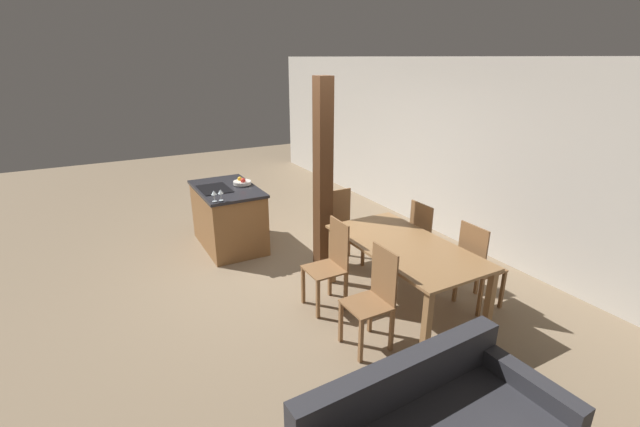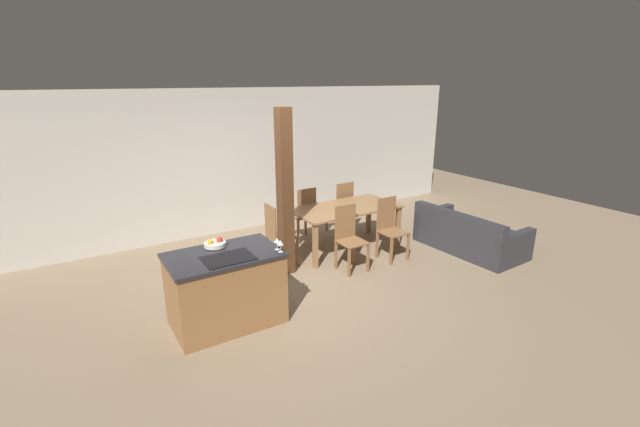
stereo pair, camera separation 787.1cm
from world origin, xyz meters
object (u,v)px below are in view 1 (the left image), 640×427
object	(u,v)px
fruit_bowl	(242,182)
dining_chair_head_end	(342,226)
dining_chair_near_left	(330,263)
kitchen_island	(228,217)
dining_chair_far_right	(477,265)
timber_post	(323,178)
dining_chair_near_right	(374,297)
wine_glass_near	(214,193)
dining_table	(404,252)
dining_chair_far_left	(426,239)
wine_glass_middle	(220,192)

from	to	relation	value
fruit_bowl	dining_chair_head_end	world-z (taller)	fruit_bowl
fruit_bowl	dining_chair_near_left	xyz separation A→B (m)	(2.18, 0.24, -0.43)
dining_chair_near_left	kitchen_island	bearing A→B (deg)	-167.20
dining_chair_far_right	dining_chair_head_end	xyz separation A→B (m)	(-1.71, -0.70, 0.00)
kitchen_island	timber_post	world-z (taller)	timber_post
dining_chair_near_right	dining_chair_far_right	size ratio (longest dim) A/B	1.00
wine_glass_near	dining_table	bearing A→B (deg)	37.32
dining_table	dining_chair_far_left	bearing A→B (deg)	120.49
dining_chair_far_left	timber_post	size ratio (longest dim) A/B	0.41
dining_chair_far_left	fruit_bowl	bearing A→B (deg)	37.03
dining_table	dining_chair_far_left	xyz separation A→B (m)	(-0.41, 0.70, -0.14)
dining_chair_head_end	wine_glass_near	bearing A→B (deg)	155.18
dining_chair_near_left	dining_chair_far_left	world-z (taller)	same
wine_glass_middle	dining_chair_near_right	size ratio (longest dim) A/B	0.15
wine_glass_middle	dining_chair_head_end	distance (m)	1.68
fruit_bowl	dining_table	distance (m)	2.77
wine_glass_middle	dining_chair_near_left	bearing A→B (deg)	24.92
kitchen_island	dining_table	bearing A→B (deg)	24.80
wine_glass_near	timber_post	size ratio (longest dim) A/B	0.06
kitchen_island	dining_chair_far_right	bearing A→B (deg)	32.31
dining_chair_far_left	dining_chair_head_end	distance (m)	1.13
dining_chair_near_left	dining_table	bearing A→B (deg)	59.51
fruit_bowl	dining_chair_far_right	size ratio (longest dim) A/B	0.26
wine_glass_middle	dining_chair_far_left	size ratio (longest dim) A/B	0.15
fruit_bowl	dining_chair_head_end	xyz separation A→B (m)	(1.30, 0.94, -0.43)
kitchen_island	fruit_bowl	bearing A→B (deg)	92.47
kitchen_island	wine_glass_middle	world-z (taller)	wine_glass_middle
dining_chair_near_left	timber_post	distance (m)	1.21
dining_chair_far_right	fruit_bowl	bearing A→B (deg)	28.69
dining_table	dining_chair_far_right	bearing A→B (deg)	59.51
wine_glass_near	wine_glass_middle	size ratio (longest dim) A/B	1.00
wine_glass_near	dining_chair_far_left	bearing A→B (deg)	54.47
timber_post	wine_glass_near	bearing A→B (deg)	-119.88
dining_table	dining_chair_head_end	world-z (taller)	dining_chair_head_end
dining_chair_near_right	fruit_bowl	bearing A→B (deg)	-175.36
timber_post	dining_chair_near_left	bearing A→B (deg)	-24.24
dining_table	kitchen_island	bearing A→B (deg)	-155.20
dining_table	dining_chair_near_right	world-z (taller)	dining_chair_near_right
kitchen_island	dining_chair_near_right	xyz separation A→B (m)	(2.99, 0.49, 0.07)
wine_glass_near	dining_chair_head_end	bearing A→B (deg)	65.18
dining_chair_head_end	fruit_bowl	bearing A→B (deg)	126.09
dining_table	dining_chair_head_end	size ratio (longest dim) A/B	1.81
wine_glass_near	dining_chair_near_left	bearing A→B (deg)	27.46
wine_glass_middle	dining_table	xyz separation A→B (m)	(2.00, 1.44, -0.37)
dining_chair_near_left	dining_chair_head_end	bearing A→B (deg)	141.62
dining_chair_far_right	dining_chair_far_left	bearing A→B (deg)	0.00
timber_post	wine_glass_middle	bearing A→B (deg)	-121.76
kitchen_island	dining_chair_far_right	xyz separation A→B (m)	(2.99, 1.89, 0.07)
dining_table	dining_chair_near_right	bearing A→B (deg)	-59.51
kitchen_island	fruit_bowl	size ratio (longest dim) A/B	4.99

